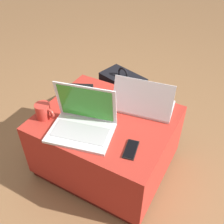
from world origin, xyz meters
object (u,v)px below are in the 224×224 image
at_px(laptop_far, 144,103).
at_px(backpack, 123,98).
at_px(cell_phone, 131,149).
at_px(coffee_mug, 44,111).
at_px(wrist_brace, 81,90).
at_px(laptop_near, 83,122).

distance_m(laptop_far, backpack, 0.53).
distance_m(cell_phone, backpack, 0.81).
height_order(laptop_far, coffee_mug, laptop_far).
height_order(laptop_far, backpack, laptop_far).
bearing_deg(backpack, wrist_brace, 86.70).
xyz_separation_m(laptop_near, laptop_far, (0.23, 0.34, -0.01)).
xyz_separation_m(cell_phone, wrist_brace, (-0.52, 0.29, 0.04)).
relative_size(laptop_far, backpack, 0.79).
bearing_deg(wrist_brace, cell_phone, -29.33).
distance_m(cell_phone, wrist_brace, 0.60).
relative_size(laptop_near, coffee_mug, 3.11).
bearing_deg(laptop_far, wrist_brace, -1.47).
xyz_separation_m(backpack, wrist_brace, (-0.13, -0.39, 0.28)).
bearing_deg(coffee_mug, laptop_near, 4.92).
relative_size(laptop_near, backpack, 0.82).
bearing_deg(laptop_far, coffee_mug, 26.95).
height_order(wrist_brace, coffee_mug, coffee_mug).
bearing_deg(backpack, cell_phone, 135.46).
bearing_deg(wrist_brace, coffee_mug, -101.50).
bearing_deg(wrist_brace, laptop_near, -53.84).
distance_m(laptop_near, wrist_brace, 0.35).
height_order(laptop_far, cell_phone, laptop_far).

